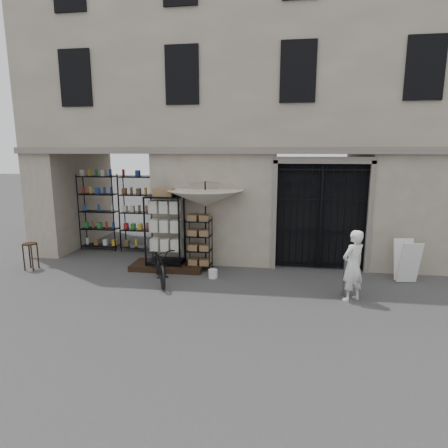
% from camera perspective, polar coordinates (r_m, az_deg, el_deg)
% --- Properties ---
extents(ground, '(80.00, 80.00, 0.00)m').
position_cam_1_polar(ground, '(8.79, 3.91, -10.59)').
color(ground, black).
rests_on(ground, ground).
extents(main_building, '(14.00, 4.00, 9.00)m').
position_cam_1_polar(main_building, '(12.22, 5.73, 16.97)').
color(main_building, '#9F9784').
rests_on(main_building, ground).
extents(shop_recess, '(3.00, 1.70, 3.00)m').
position_cam_1_polar(shop_recess, '(12.20, -16.49, 2.44)').
color(shop_recess, black).
rests_on(shop_recess, ground).
extents(shop_shelving, '(2.70, 0.50, 2.50)m').
position_cam_1_polar(shop_shelving, '(12.71, -15.70, 1.68)').
color(shop_shelving, black).
rests_on(shop_shelving, ground).
extents(iron_gate, '(2.50, 0.21, 3.00)m').
position_cam_1_polar(iron_gate, '(10.63, 14.43, 1.31)').
color(iron_gate, black).
rests_on(iron_gate, ground).
extents(step_platform, '(2.00, 0.90, 0.15)m').
position_cam_1_polar(step_platform, '(10.64, -8.50, -6.35)').
color(step_platform, black).
rests_on(step_platform, ground).
extents(display_cabinet, '(1.01, 0.70, 2.05)m').
position_cam_1_polar(display_cabinet, '(10.41, -8.98, -1.48)').
color(display_cabinet, black).
rests_on(display_cabinet, step_platform).
extents(wire_rack, '(0.77, 0.68, 1.47)m').
position_cam_1_polar(wire_rack, '(10.29, -3.81, -3.13)').
color(wire_rack, black).
rests_on(wire_rack, ground).
extents(market_umbrella, '(2.38, 2.40, 2.93)m').
position_cam_1_polar(market_umbrella, '(10.10, -2.88, 4.65)').
color(market_umbrella, black).
rests_on(market_umbrella, ground).
extents(white_bucket, '(0.29, 0.29, 0.23)m').
position_cam_1_polar(white_bucket, '(9.78, -1.69, -7.57)').
color(white_bucket, silver).
rests_on(white_bucket, ground).
extents(bicycle, '(0.95, 1.10, 1.77)m').
position_cam_1_polar(bicycle, '(9.71, -9.65, -8.59)').
color(bicycle, black).
rests_on(bicycle, ground).
extents(wooden_stool, '(0.43, 0.43, 0.75)m').
position_cam_1_polar(wooden_stool, '(11.67, -27.37, -4.29)').
color(wooden_stool, black).
rests_on(wooden_stool, ground).
extents(steel_bollard, '(0.16, 0.16, 0.83)m').
position_cam_1_polar(steel_bollard, '(8.99, 18.13, -7.84)').
color(steel_bollard, slate).
rests_on(steel_bollard, ground).
extents(shopkeeper, '(1.42, 1.62, 0.38)m').
position_cam_1_polar(shopkeeper, '(8.89, 18.73, -10.92)').
color(shopkeeper, silver).
rests_on(shopkeeper, ground).
extents(easel_sign, '(0.56, 0.63, 1.05)m').
position_cam_1_polar(easel_sign, '(10.42, 26.08, -5.10)').
color(easel_sign, silver).
rests_on(easel_sign, ground).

